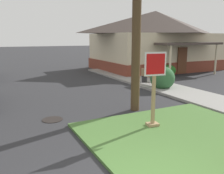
% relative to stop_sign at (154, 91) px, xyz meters
% --- Properties ---
extents(grass_corner_patch, '(5.24, 5.18, 0.08)m').
position_rel_stop_sign_xyz_m(grass_corner_patch, '(0.32, -1.21, -1.14)').
color(grass_corner_patch, '#477033').
rests_on(grass_corner_patch, ground).
extents(sidewalk_strip, '(2.20, 19.39, 0.12)m').
position_rel_stop_sign_xyz_m(sidewalk_strip, '(4.14, 3.63, -1.12)').
color(sidewalk_strip, gray).
rests_on(sidewalk_strip, ground).
extents(stop_sign, '(0.70, 0.33, 2.28)m').
position_rel_stop_sign_xyz_m(stop_sign, '(0.00, 0.00, 0.00)').
color(stop_sign, '#A3845B').
rests_on(stop_sign, grass_corner_patch).
extents(manhole_cover, '(0.70, 0.70, 0.02)m').
position_rel_stop_sign_xyz_m(manhole_cover, '(-2.61, 2.17, -1.17)').
color(manhole_cover, black).
rests_on(manhole_cover, ground).
extents(street_bench, '(0.50, 1.46, 0.85)m').
position_rel_stop_sign_xyz_m(street_bench, '(3.85, 5.47, -0.60)').
color(street_bench, '#93704C').
rests_on(street_bench, sidewalk_strip).
extents(corner_house, '(10.43, 8.69, 5.06)m').
position_rel_stop_sign_xyz_m(corner_house, '(8.88, 11.87, 1.42)').
color(corner_house, brown).
rests_on(corner_house, ground).
extents(shrub_near_porch, '(1.04, 1.04, 0.84)m').
position_rel_stop_sign_xyz_m(shrub_near_porch, '(7.26, 7.93, -0.76)').
color(shrub_near_porch, '#286C24').
rests_on(shrub_near_porch, ground).
extents(shrub_by_curb, '(1.33, 1.33, 1.26)m').
position_rel_stop_sign_xyz_m(shrub_by_curb, '(3.87, 4.42, -0.55)').
color(shrub_by_curb, '#2F6136').
rests_on(shrub_by_curb, ground).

